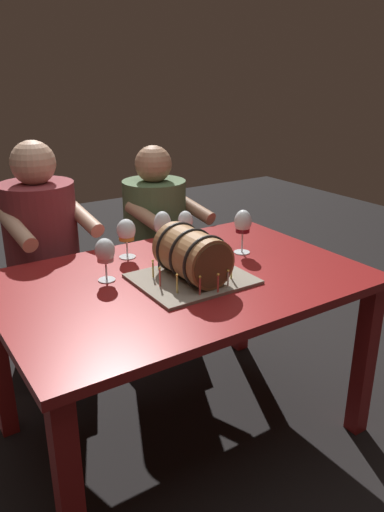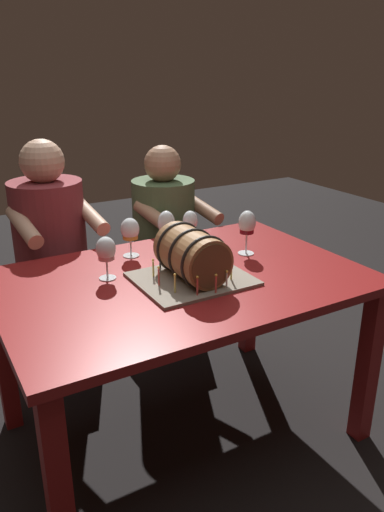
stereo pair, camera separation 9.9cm
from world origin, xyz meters
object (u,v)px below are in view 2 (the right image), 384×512
wine_glass_rose (106,251)px  wine_glass_white (190,222)px  person_seated_left (54,268)px  person_seated_right (165,254)px  dining_table (182,300)px  wine_glass_amber (130,231)px  wine_glass_red (247,225)px  barrel_cake (192,258)px  wine_glass_empty (166,224)px

wine_glass_rose → wine_glass_white: bearing=19.2°
person_seated_left → person_seated_right: 0.63m
dining_table → wine_glass_amber: size_ratio=8.24×
wine_glass_amber → person_seated_right: bearing=49.5°
dining_table → person_seated_left: bearing=112.0°
wine_glass_white → person_seated_right: person_seated_right is taller
wine_glass_red → person_seated_right: size_ratio=0.17×
wine_glass_white → dining_table: bearing=-125.0°
wine_glass_amber → wine_glass_red: 0.50m
wine_glass_amber → wine_glass_rose: same height
barrel_cake → wine_glass_red: (0.35, 0.14, 0.04)m
wine_glass_red → wine_glass_white: size_ratio=1.16×
wine_glass_rose → wine_glass_empty: 0.35m
wine_glass_red → wine_glass_rose: size_ratio=1.15×
dining_table → person_seated_right: (0.31, 0.77, -0.12)m
wine_glass_empty → person_seated_left: 0.71m
wine_glass_amber → wine_glass_white: size_ratio=1.02×
wine_glass_amber → wine_glass_empty: size_ratio=0.88×
dining_table → person_seated_left: (-0.31, 0.77, -0.07)m
person_seated_left → barrel_cake: bearing=-68.4°
barrel_cake → wine_glass_empty: size_ratio=2.16×
wine_glass_empty → wine_glass_white: bearing=13.6°
person_seated_right → person_seated_left: bearing=180.0°
wine_glass_white → person_seated_right: 0.60m
dining_table → wine_glass_rose: size_ratio=8.28×
barrel_cake → wine_glass_rose: 0.33m
person_seated_left → wine_glass_empty: bearing=-54.1°
barrel_cake → wine_glass_empty: 0.31m
wine_glass_red → wine_glass_amber: bearing=153.3°
wine_glass_empty → person_seated_right: size_ratio=0.17×
dining_table → person_seated_right: 0.84m
barrel_cake → wine_glass_rose: barrel_cake is taller
dining_table → wine_glass_amber: bearing=105.2°
person_seated_left → person_seated_right: bearing=-0.0°
dining_table → wine_glass_white: (0.20, 0.29, 0.22)m
person_seated_right → wine_glass_empty: bearing=-115.8°
wine_glass_amber → wine_glass_rose: bearing=-134.4°
person_seated_left → wine_glass_white: bearing=-43.4°
barrel_cake → wine_glass_red: 0.38m
dining_table → wine_glass_red: 0.44m
barrel_cake → person_seated_right: (0.30, 0.83, -0.31)m
wine_glass_amber → person_seated_right: (0.40, 0.46, -0.33)m
wine_glass_amber → wine_glass_white: bearing=-4.2°
dining_table → wine_glass_white: bearing=55.0°
wine_glass_amber → person_seated_right: 0.70m
wine_glass_white → person_seated_left: bearing=136.6°
dining_table → wine_glass_red: (0.37, 0.08, 0.24)m
barrel_cake → wine_glass_rose: (-0.28, 0.18, 0.02)m
wine_glass_empty → person_seated_right: bearing=64.2°
wine_glass_empty → wine_glass_white: (0.14, 0.03, -0.02)m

